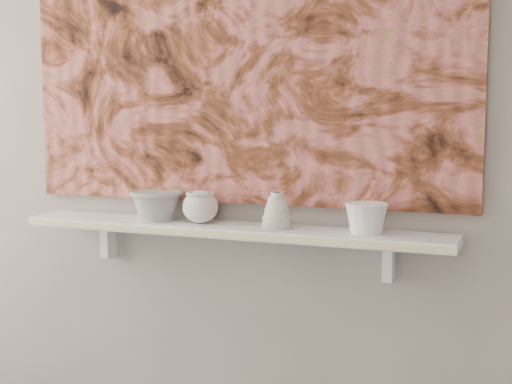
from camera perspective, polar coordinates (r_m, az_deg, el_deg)
The scene contains 11 objects.
wall_back at distance 2.30m, azimuth -1.20°, elevation 8.09°, with size 3.60×3.60×0.00m, color gray.
shelf at distance 2.24m, azimuth -2.10°, elevation -3.03°, with size 1.40×0.18×0.03m, color white.
shelf_stripe at distance 2.16m, azimuth -3.08°, elevation -3.41°, with size 1.40×0.01×0.02m, color beige.
bracket_left at distance 2.54m, azimuth -11.73°, elevation -3.75°, with size 0.03×0.06×0.12m, color white.
bracket_right at distance 2.18m, azimuth 10.59°, elevation -5.44°, with size 0.03×0.06×0.12m, color white.
painting at distance 2.30m, azimuth -1.35°, elevation 12.84°, with size 1.50×0.03×1.10m, color brown.
house_motif at distance 2.14m, azimuth 9.78°, elevation 4.96°, with size 0.09×0.00×0.08m, color black.
bowl_grey at distance 2.35m, azimuth -7.97°, elevation -1.05°, with size 0.17×0.17×0.10m, color gray, non-canonical shape.
cup_cream at distance 2.27m, azimuth -4.47°, elevation -1.20°, with size 0.11×0.11×0.10m, color beige, non-canonical shape.
bell_vessel at distance 2.17m, azimuth 1.67°, elevation -1.46°, with size 0.10×0.10×0.11m, color silver, non-canonical shape.
bowl_white at distance 2.10m, azimuth 8.83°, elevation -2.07°, with size 0.13×0.13×0.09m, color silver, non-canonical shape.
Camera 1 is at (0.88, -0.52, 1.29)m, focal length 50.00 mm.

